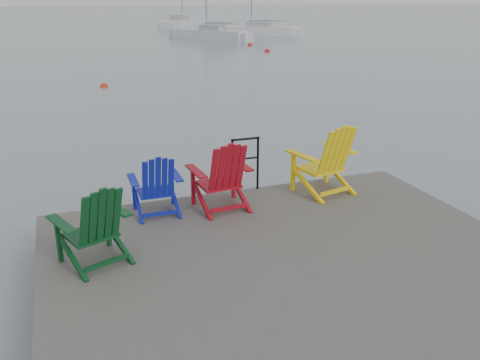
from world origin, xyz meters
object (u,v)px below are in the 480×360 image
object	(u,v)px
sailboat_near	(210,35)
buoy_d	(250,46)
sailboat_mid	(181,23)
sailboat_far	(256,31)
chair_green	(94,224)
chair_blue	(156,184)
buoy_a	(104,87)
handrail	(245,159)
chair_yellow	(326,159)
chair_red	(222,175)
buoy_c	(267,52)

from	to	relation	value
sailboat_near	buoy_d	distance (m)	6.43
sailboat_mid	sailboat_far	world-z (taller)	sailboat_mid
chair_green	buoy_d	distance (m)	34.02
chair_blue	buoy_d	world-z (taller)	chair_blue
chair_green	sailboat_near	bearing A→B (deg)	49.84
chair_green	buoy_a	world-z (taller)	chair_green
chair_green	buoy_d	size ratio (longest dim) A/B	2.62
handrail	chair_yellow	size ratio (longest dim) A/B	0.77
sailboat_near	sailboat_mid	size ratio (longest dim) A/B	0.78
chair_red	chair_yellow	bearing A→B (deg)	-2.50
chair_green	chair_red	size ratio (longest dim) A/B	0.95
buoy_a	buoy_d	bearing A→B (deg)	50.89
chair_red	sailboat_far	xyz separation A→B (m)	(16.34, 39.78, -0.69)
chair_red	buoy_a	bearing A→B (deg)	86.48
buoy_a	buoy_c	distance (m)	15.66
sailboat_near	sailboat_mid	distance (m)	20.43
handrail	buoy_a	world-z (taller)	handrail
chair_red	sailboat_mid	world-z (taller)	sailboat_mid
chair_green	buoy_d	world-z (taller)	chair_green
chair_blue	buoy_d	bearing A→B (deg)	67.26
sailboat_mid	buoy_d	size ratio (longest dim) A/B	32.47
sailboat_mid	buoy_a	world-z (taller)	sailboat_mid
sailboat_near	sailboat_far	size ratio (longest dim) A/B	0.92
handrail	buoy_a	distance (m)	14.32
chair_green	sailboat_near	size ratio (longest dim) A/B	0.10
chair_blue	sailboat_far	world-z (taller)	sailboat_far
sailboat_mid	buoy_c	size ratio (longest dim) A/B	33.08
buoy_d	chair_red	bearing A→B (deg)	-111.83
chair_green	buoy_c	distance (m)	29.56
chair_blue	chair_yellow	size ratio (longest dim) A/B	0.80
buoy_a	chair_green	bearing A→B (deg)	-95.96
chair_blue	buoy_a	bearing A→B (deg)	88.05
chair_yellow	chair_red	bearing A→B (deg)	169.65
chair_blue	buoy_a	size ratio (longest dim) A/B	2.88
handrail	chair_yellow	distance (m)	1.31
sailboat_mid	sailboat_near	bearing A→B (deg)	-64.14
chair_yellow	sailboat_far	size ratio (longest dim) A/B	0.11
chair_blue	chair_green	bearing A→B (deg)	-128.03
chair_yellow	sailboat_near	size ratio (longest dim) A/B	0.12
buoy_c	handrail	bearing A→B (deg)	-113.70
chair_red	sailboat_near	world-z (taller)	sailboat_near
chair_yellow	chair_green	bearing A→B (deg)	-175.48
handrail	chair_blue	bearing A→B (deg)	-163.10
sailboat_near	sailboat_far	world-z (taller)	sailboat_far
chair_blue	sailboat_far	size ratio (longest dim) A/B	0.09
handrail	chair_red	xyz separation A→B (m)	(-0.60, -0.62, 0.00)
sailboat_far	buoy_d	xyz separation A→B (m)	(-4.34, -9.83, -0.36)
chair_red	sailboat_near	bearing A→B (deg)	68.88
handrail	buoy_c	distance (m)	26.97
chair_blue	chair_yellow	world-z (taller)	chair_yellow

